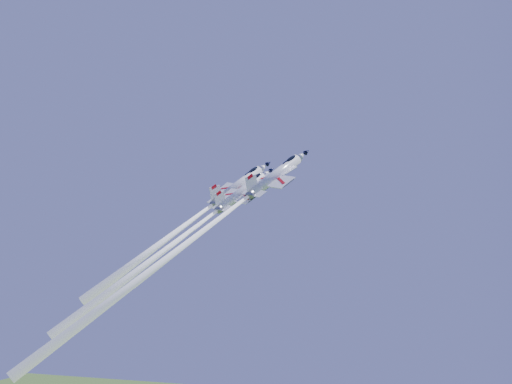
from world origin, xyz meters
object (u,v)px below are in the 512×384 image
(jet_left, at_px, (190,221))
(jet_right, at_px, (190,241))
(jet_lead, at_px, (226,213))
(jet_slot, at_px, (181,238))

(jet_left, bearing_deg, jet_right, -31.80)
(jet_lead, bearing_deg, jet_right, -64.56)
(jet_lead, relative_size, jet_left, 0.91)
(jet_left, relative_size, jet_slot, 0.93)
(jet_left, xyz_separation_m, jet_slot, (1.91, -8.51, -3.96))
(jet_lead, bearing_deg, jet_left, -130.02)
(jet_right, relative_size, jet_slot, 1.28)
(jet_slot, bearing_deg, jet_left, 136.46)
(jet_lead, xyz_separation_m, jet_left, (-7.11, -2.06, -1.64))
(jet_lead, distance_m, jet_right, 14.92)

